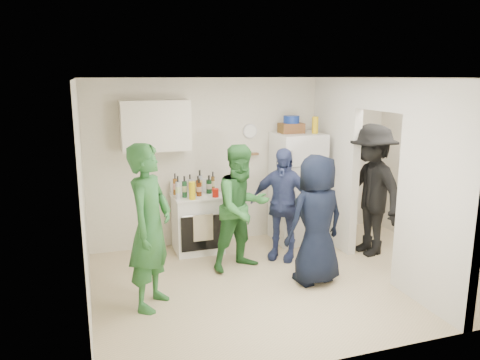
% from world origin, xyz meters
% --- Properties ---
extents(floor, '(4.80, 4.80, 0.00)m').
position_xyz_m(floor, '(0.00, 0.00, 0.00)').
color(floor, beige).
rests_on(floor, ground).
extents(wall_back, '(4.80, 0.00, 4.80)m').
position_xyz_m(wall_back, '(0.00, 1.70, 1.25)').
color(wall_back, silver).
rests_on(wall_back, floor).
extents(wall_front, '(4.80, 0.00, 4.80)m').
position_xyz_m(wall_front, '(0.00, -1.70, 1.25)').
color(wall_front, silver).
rests_on(wall_front, floor).
extents(wall_left, '(0.00, 3.40, 3.40)m').
position_xyz_m(wall_left, '(-2.40, 0.00, 1.25)').
color(wall_left, silver).
rests_on(wall_left, floor).
extents(wall_right, '(0.00, 3.40, 3.40)m').
position_xyz_m(wall_right, '(2.40, 0.00, 1.25)').
color(wall_right, silver).
rests_on(wall_right, floor).
extents(ceiling, '(4.80, 4.80, 0.00)m').
position_xyz_m(ceiling, '(0.00, 0.00, 2.50)').
color(ceiling, white).
rests_on(ceiling, wall_back).
extents(partition_pier_back, '(0.12, 1.20, 2.50)m').
position_xyz_m(partition_pier_back, '(1.20, 1.10, 1.25)').
color(partition_pier_back, silver).
rests_on(partition_pier_back, floor).
extents(partition_pier_front, '(0.12, 1.20, 2.50)m').
position_xyz_m(partition_pier_front, '(1.20, -1.10, 1.25)').
color(partition_pier_front, silver).
rests_on(partition_pier_front, floor).
extents(partition_header, '(0.12, 1.00, 0.40)m').
position_xyz_m(partition_header, '(1.20, 0.00, 2.30)').
color(partition_header, silver).
rests_on(partition_header, partition_pier_back).
extents(stove, '(0.71, 0.59, 0.85)m').
position_xyz_m(stove, '(-0.86, 1.37, 0.42)').
color(stove, white).
rests_on(stove, floor).
extents(upper_cabinet, '(0.95, 0.34, 0.70)m').
position_xyz_m(upper_cabinet, '(-1.40, 1.52, 1.85)').
color(upper_cabinet, silver).
rests_on(upper_cabinet, wall_back).
extents(fridge, '(0.69, 0.67, 1.68)m').
position_xyz_m(fridge, '(0.71, 1.34, 0.84)').
color(fridge, white).
rests_on(fridge, floor).
extents(wicker_basket, '(0.35, 0.25, 0.15)m').
position_xyz_m(wicker_basket, '(0.61, 1.39, 1.76)').
color(wicker_basket, brown).
rests_on(wicker_basket, fridge).
extents(blue_bowl, '(0.24, 0.24, 0.11)m').
position_xyz_m(blue_bowl, '(0.61, 1.39, 1.89)').
color(blue_bowl, navy).
rests_on(blue_bowl, wicker_basket).
extents(yellow_cup_stack_top, '(0.09, 0.09, 0.25)m').
position_xyz_m(yellow_cup_stack_top, '(0.93, 1.24, 1.81)').
color(yellow_cup_stack_top, gold).
rests_on(yellow_cup_stack_top, fridge).
extents(wall_clock, '(0.22, 0.02, 0.22)m').
position_xyz_m(wall_clock, '(0.05, 1.68, 1.70)').
color(wall_clock, white).
rests_on(wall_clock, wall_back).
extents(spice_shelf, '(0.35, 0.08, 0.03)m').
position_xyz_m(spice_shelf, '(0.00, 1.65, 1.35)').
color(spice_shelf, olive).
rests_on(spice_shelf, wall_back).
extents(nook_window, '(0.03, 0.70, 0.80)m').
position_xyz_m(nook_window, '(2.38, 0.20, 1.65)').
color(nook_window, black).
rests_on(nook_window, wall_right).
extents(nook_window_frame, '(0.04, 0.76, 0.86)m').
position_xyz_m(nook_window_frame, '(2.36, 0.20, 1.65)').
color(nook_window_frame, white).
rests_on(nook_window_frame, wall_right).
extents(nook_valance, '(0.04, 0.82, 0.18)m').
position_xyz_m(nook_valance, '(2.34, 0.20, 2.00)').
color(nook_valance, white).
rests_on(nook_valance, wall_right).
extents(yellow_cup_stack_stove, '(0.09, 0.09, 0.25)m').
position_xyz_m(yellow_cup_stack_stove, '(-0.98, 1.15, 0.97)').
color(yellow_cup_stack_stove, gold).
rests_on(yellow_cup_stack_stove, stove).
extents(red_cup, '(0.09, 0.09, 0.12)m').
position_xyz_m(red_cup, '(-0.64, 1.17, 0.91)').
color(red_cup, red).
rests_on(red_cup, stove).
extents(person_green_left, '(0.73, 0.80, 1.84)m').
position_xyz_m(person_green_left, '(-1.73, -0.12, 0.92)').
color(person_green_left, '#2C6F3D').
rests_on(person_green_left, floor).
extents(person_green_center, '(0.95, 0.83, 1.67)m').
position_xyz_m(person_green_center, '(-0.45, 0.56, 0.84)').
color(person_green_center, '#327236').
rests_on(person_green_center, floor).
extents(person_denim, '(0.96, 0.89, 1.58)m').
position_xyz_m(person_denim, '(0.19, 0.72, 0.79)').
color(person_denim, '#354574').
rests_on(person_denim, floor).
extents(person_navy, '(0.87, 0.65, 1.62)m').
position_xyz_m(person_navy, '(0.28, -0.13, 0.81)').
color(person_navy, black).
rests_on(person_navy, floor).
extents(person_nook, '(0.79, 1.26, 1.88)m').
position_xyz_m(person_nook, '(1.45, 0.51, 0.94)').
color(person_nook, black).
rests_on(person_nook, floor).
extents(bottle_a, '(0.06, 0.06, 0.31)m').
position_xyz_m(bottle_a, '(-1.16, 1.48, 1.00)').
color(bottle_a, brown).
rests_on(bottle_a, stove).
extents(bottle_b, '(0.07, 0.07, 0.30)m').
position_xyz_m(bottle_b, '(-1.06, 1.30, 1.00)').
color(bottle_b, '#1C542D').
rests_on(bottle_b, stove).
extents(bottle_c, '(0.06, 0.06, 0.28)m').
position_xyz_m(bottle_c, '(-0.93, 1.51, 0.99)').
color(bottle_c, '#B0B5BF').
rests_on(bottle_c, stove).
extents(bottle_d, '(0.07, 0.07, 0.26)m').
position_xyz_m(bottle_d, '(-0.85, 1.30, 0.97)').
color(bottle_d, '#672E12').
rests_on(bottle_d, stove).
extents(bottle_e, '(0.07, 0.07, 0.32)m').
position_xyz_m(bottle_e, '(-0.78, 1.56, 1.01)').
color(bottle_e, silver).
rests_on(bottle_e, stove).
extents(bottle_f, '(0.08, 0.08, 0.27)m').
position_xyz_m(bottle_f, '(-0.68, 1.41, 0.98)').
color(bottle_f, '#14371A').
rests_on(bottle_f, stove).
extents(bottle_g, '(0.06, 0.06, 0.30)m').
position_xyz_m(bottle_g, '(-0.59, 1.51, 0.99)').
color(bottle_g, brown).
rests_on(bottle_g, stove).
extents(bottle_h, '(0.07, 0.07, 0.33)m').
position_xyz_m(bottle_h, '(-1.16, 1.24, 1.01)').
color(bottle_h, '#B1B5BD').
rests_on(bottle_h, stove).
extents(bottle_i, '(0.07, 0.07, 0.25)m').
position_xyz_m(bottle_i, '(-0.82, 1.48, 0.97)').
color(bottle_i, '#643111').
rests_on(bottle_i, stove).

